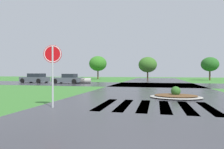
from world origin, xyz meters
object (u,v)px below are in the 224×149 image
(stop_sign, at_px, (53,61))
(median_island, at_px, (176,96))
(car_blue_compact, at_px, (68,79))
(car_white_sedan, at_px, (35,78))
(drainage_pipe_stack, at_px, (82,81))

(stop_sign, xyz_separation_m, median_island, (5.45, 4.52, -1.86))
(car_blue_compact, relative_size, car_white_sedan, 0.97)
(car_white_sedan, bearing_deg, stop_sign, 131.45)
(drainage_pipe_stack, bearing_deg, car_white_sedan, 179.00)
(stop_sign, height_order, drainage_pipe_stack, stop_sign)
(median_island, distance_m, car_white_sedan, 22.91)
(stop_sign, height_order, car_white_sedan, stop_sign)
(stop_sign, bearing_deg, median_island, 22.49)
(car_blue_compact, bearing_deg, median_island, 134.34)
(car_blue_compact, bearing_deg, stop_sign, 112.56)
(drainage_pipe_stack, bearing_deg, median_island, -49.10)
(median_island, height_order, car_white_sedan, car_white_sedan)
(stop_sign, height_order, car_blue_compact, stop_sign)
(drainage_pipe_stack, bearing_deg, car_blue_compact, -172.92)
(car_blue_compact, distance_m, drainage_pipe_stack, 2.01)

